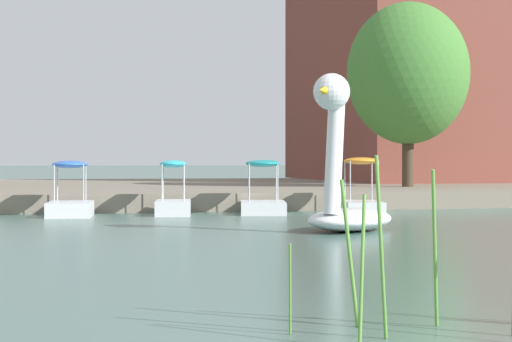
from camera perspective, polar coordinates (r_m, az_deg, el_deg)
shore_bank_far at (r=37.14m, az=-8.22°, el=-1.23°), size 125.94×20.70×0.54m
swan_boat at (r=19.82m, az=5.49°, el=-1.14°), size 2.95×3.06×3.30m
pedal_boat_orange at (r=26.59m, az=6.46°, el=-1.51°), size 1.33×2.02×1.59m
pedal_boat_teal at (r=26.14m, az=0.43°, el=-1.70°), size 1.63×2.31×1.52m
pedal_boat_cyan at (r=25.65m, az=-5.09°, el=-1.78°), size 1.22×2.00×1.51m
pedal_boat_blue at (r=25.45m, az=-11.31°, el=-1.77°), size 1.35×2.10×1.50m
tree_broadleaf_right at (r=34.23m, az=9.30°, el=5.92°), size 6.16×6.27×6.67m
apartment_block at (r=47.57m, az=13.89°, el=9.11°), size 16.82×14.20×15.89m
reed_clump_foreground at (r=8.42m, az=11.80°, el=-5.46°), size 2.86×1.18×1.58m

